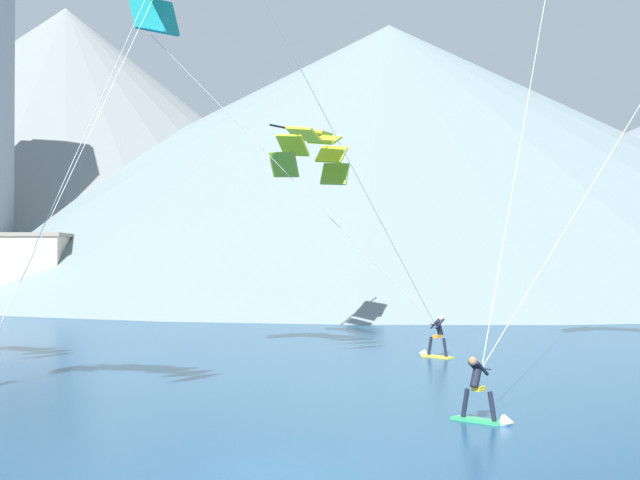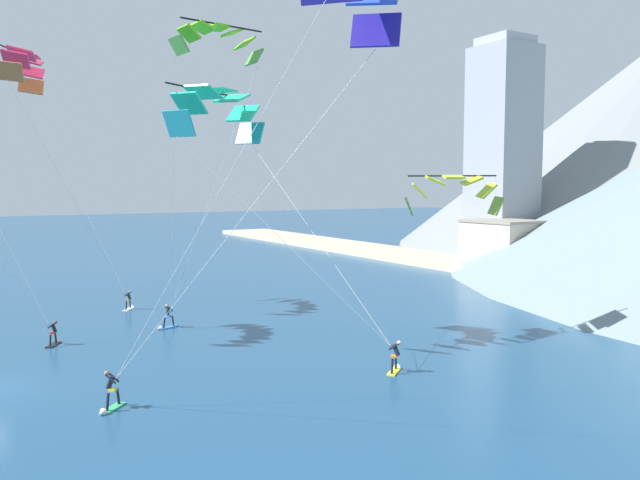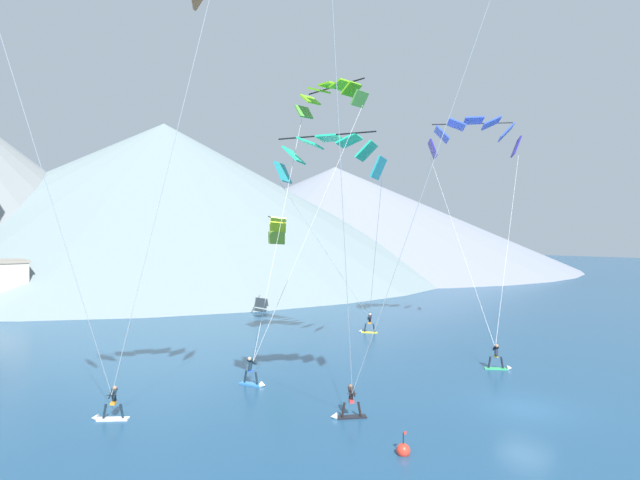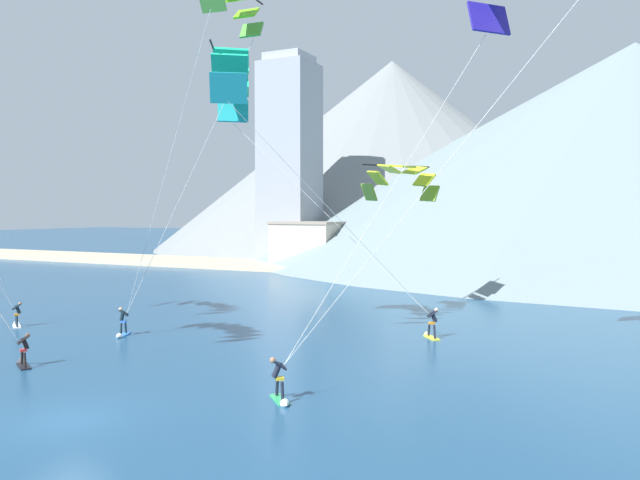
% 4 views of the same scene
% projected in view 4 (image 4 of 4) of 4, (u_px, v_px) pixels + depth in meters
% --- Properties ---
extents(ground_plane, '(400.00, 400.00, 0.00)m').
position_uv_depth(ground_plane, '(69.00, 420.00, 21.65)').
color(ground_plane, navy).
extents(kitesurfer_near_lead, '(1.08, 1.75, 1.74)m').
position_uv_depth(kitesurfer_near_lead, '(122.00, 328.00, 36.13)').
color(kitesurfer_near_lead, '#337FDB').
rests_on(kitesurfer_near_lead, ground).
extents(kitesurfer_near_trail, '(1.50, 1.52, 1.78)m').
position_uv_depth(kitesurfer_near_trail, '(280.00, 388.00, 23.63)').
color(kitesurfer_near_trail, '#33B266').
rests_on(kitesurfer_near_trail, ground).
extents(kitesurfer_mid_center, '(1.65, 1.33, 1.64)m').
position_uv_depth(kitesurfer_mid_center, '(17.00, 319.00, 39.28)').
color(kitesurfer_mid_center, white).
rests_on(kitesurfer_mid_center, ground).
extents(kitesurfer_far_left, '(1.40, 1.61, 1.82)m').
position_uv_depth(kitesurfer_far_left, '(431.00, 327.00, 35.77)').
color(kitesurfer_far_left, yellow).
rests_on(kitesurfer_far_left, ground).
extents(kitesurfer_far_right, '(1.71, 1.21, 1.64)m').
position_uv_depth(kitesurfer_far_right, '(23.00, 356.00, 29.21)').
color(kitesurfer_far_right, black).
rests_on(kitesurfer_far_right, ground).
extents(parafoil_kite_near_lead, '(7.93, 5.90, 17.93)m').
position_uv_depth(parafoil_kite_near_lead, '(232.00, 5.00, 33.55)').
color(parafoil_kite_near_lead, '#509A3A').
extents(parafoil_kite_far_left, '(12.25, 9.60, 14.21)m').
position_uv_depth(parafoil_kite_far_left, '(232.00, 79.00, 33.74)').
color(parafoil_kite_far_left, teal).
extents(parafoil_kite_distant_high_outer, '(4.47, 6.06, 2.65)m').
position_uv_depth(parafoil_kite_distant_high_outer, '(401.00, 178.00, 44.50)').
color(parafoil_kite_distant_high_outer, '#78A62C').
extents(shoreline_strip, '(180.00, 10.00, 0.70)m').
position_uv_depth(shoreline_strip, '(450.00, 273.00, 69.68)').
color(shoreline_strip, '#BCAD8E').
rests_on(shoreline_strip, ground).
extents(shore_building_harbour_front, '(10.07, 6.53, 4.31)m').
position_uv_depth(shore_building_harbour_front, '(604.00, 259.00, 66.61)').
color(shore_building_harbour_front, beige).
rests_on(shore_building_harbour_front, ground).
extents(shore_building_quay_east, '(8.29, 6.91, 5.95)m').
position_uv_depth(shore_building_quay_east, '(309.00, 245.00, 79.48)').
color(shore_building_quay_east, beige).
rests_on(shore_building_quay_east, ground).
extents(shore_building_quay_west, '(8.01, 6.33, 6.31)m').
position_uv_depth(shore_building_quay_west, '(509.00, 247.00, 70.99)').
color(shore_building_quay_west, '#A89E8E').
rests_on(shore_building_quay_west, ground).
extents(highrise_tower, '(7.00, 7.00, 28.90)m').
position_uv_depth(highrise_tower, '(290.00, 161.00, 86.80)').
color(highrise_tower, gray).
rests_on(highrise_tower, ground).
extents(mountain_peak_west_ridge, '(92.14, 92.14, 36.88)m').
position_uv_depth(mountain_peak_west_ridge, '(392.00, 155.00, 123.38)').
color(mountain_peak_west_ridge, gray).
rests_on(mountain_peak_west_ridge, ground).
extents(mountain_peak_central_summit, '(127.09, 127.09, 34.54)m').
position_uv_depth(mountain_peak_central_summit, '(633.00, 150.00, 101.32)').
color(mountain_peak_central_summit, slate).
rests_on(mountain_peak_central_summit, ground).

